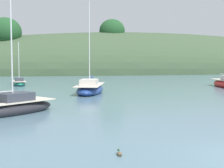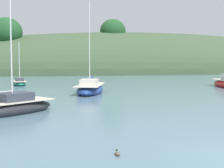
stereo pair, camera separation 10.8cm
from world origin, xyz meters
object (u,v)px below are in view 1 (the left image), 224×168
sailboat_cream_ketch (19,83)px  duck_lone_left (119,154)px  sailboat_black_sloop (90,89)px  sailboat_yellow_far (9,108)px

sailboat_cream_ketch → duck_lone_left: sailboat_cream_ketch is taller
sailboat_black_sloop → sailboat_yellow_far: size_ratio=1.10×
sailboat_yellow_far → duck_lone_left: sailboat_yellow_far is taller
sailboat_black_sloop → sailboat_yellow_far: sailboat_black_sloop is taller
sailboat_black_sloop → duck_lone_left: bearing=-97.0°
sailboat_black_sloop → duck_lone_left: (-2.70, -21.96, -0.41)m
sailboat_black_sloop → sailboat_yellow_far: bearing=-121.9°
sailboat_cream_ketch → sailboat_black_sloop: sailboat_black_sloop is taller
sailboat_yellow_far → duck_lone_left: (4.62, -10.19, -0.35)m
sailboat_cream_ketch → duck_lone_left: bearing=-81.5°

